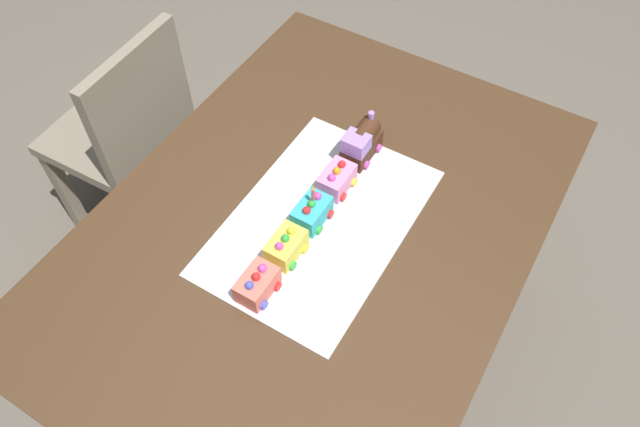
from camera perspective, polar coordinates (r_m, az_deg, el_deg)
name	(u,v)px	position (r m, az deg, el deg)	size (l,w,h in m)	color
ground_plane	(317,347)	(2.13, -0.26, -12.48)	(8.00, 8.00, 0.00)	#6B6054
dining_table	(316,246)	(1.58, -0.34, -3.09)	(1.40, 1.00, 0.74)	#4C331E
chair	(128,134)	(2.15, -17.66, 7.13)	(0.41, 0.41, 0.86)	gray
cake_board	(320,221)	(1.49, 0.00, -0.73)	(0.60, 0.40, 0.00)	silver
cake_locomotive	(362,142)	(1.59, 3.93, 6.71)	(0.14, 0.08, 0.12)	#472816
cake_car_hopper_bubblegum	(337,179)	(1.53, 1.58, 3.25)	(0.10, 0.08, 0.07)	pink
cake_car_caboose_turquoise	(312,211)	(1.47, -0.72, 0.21)	(0.10, 0.08, 0.07)	#38B7C6
cake_car_gondola_lemon	(286,246)	(1.41, -3.22, -3.09)	(0.10, 0.08, 0.07)	#F4E04C
cake_car_tanker_coral	(257,284)	(1.36, -5.93, -6.63)	(0.10, 0.08, 0.07)	#F27260
birthday_candle	(313,193)	(1.42, -0.65, 1.96)	(0.01, 0.01, 0.05)	#F24C59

